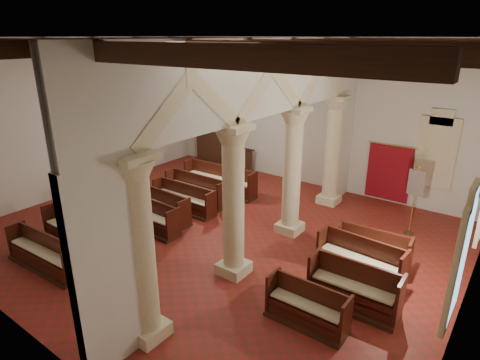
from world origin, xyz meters
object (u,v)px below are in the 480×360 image
(pipe_organ, at_px, (218,139))
(lectern, at_px, (249,162))
(aisle_pew_0, at_px, (307,311))
(processional_banner, at_px, (412,211))
(nave_pew_0, at_px, (45,257))

(pipe_organ, bearing_deg, lectern, -0.36)
(lectern, relative_size, aisle_pew_0, 0.69)
(lectern, relative_size, processional_banner, 0.55)
(processional_banner, relative_size, nave_pew_0, 0.85)
(pipe_organ, distance_m, processional_banner, 9.67)
(processional_banner, height_order, aisle_pew_0, processional_banner)
(pipe_organ, bearing_deg, nave_pew_0, -78.61)
(lectern, relative_size, nave_pew_0, 0.47)
(nave_pew_0, bearing_deg, pipe_organ, 98.70)
(pipe_organ, relative_size, lectern, 3.45)
(lectern, height_order, processional_banner, processional_banner)
(processional_banner, height_order, nave_pew_0, processional_banner)
(pipe_organ, xyz_separation_m, aisle_pew_0, (8.83, -7.67, -1.04))
(aisle_pew_0, bearing_deg, nave_pew_0, -161.98)
(nave_pew_0, xyz_separation_m, aisle_pew_0, (6.84, 2.23, 0.00))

